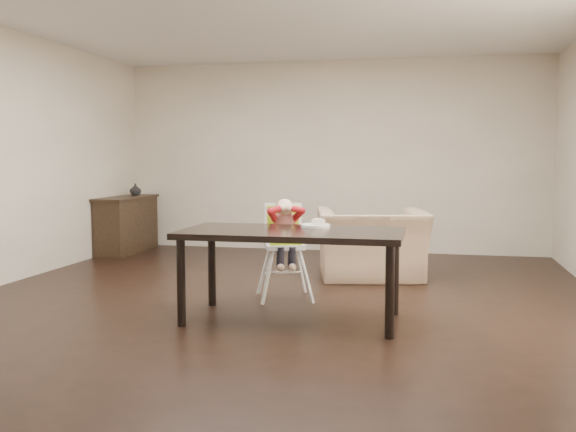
# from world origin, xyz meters

# --- Properties ---
(ground) EXTENTS (7.00, 7.00, 0.00)m
(ground) POSITION_xyz_m (0.00, 0.00, 0.00)
(ground) COLOR black
(ground) RESTS_ON ground
(room_walls) EXTENTS (6.02, 7.02, 2.71)m
(room_walls) POSITION_xyz_m (0.00, 0.00, 1.86)
(room_walls) COLOR #BDB19D
(room_walls) RESTS_ON ground
(dining_table) EXTENTS (1.80, 0.90, 0.75)m
(dining_table) POSITION_xyz_m (0.28, -0.50, 0.67)
(dining_table) COLOR black
(dining_table) RESTS_ON ground
(high_chair) EXTENTS (0.51, 0.51, 0.95)m
(high_chair) POSITION_xyz_m (0.04, 0.31, 0.67)
(high_chair) COLOR white
(high_chair) RESTS_ON ground
(plate) EXTENTS (0.28, 0.28, 0.07)m
(plate) POSITION_xyz_m (0.44, -0.23, 0.77)
(plate) COLOR white
(plate) RESTS_ON dining_table
(armchair) EXTENTS (1.30, 0.99, 1.02)m
(armchair) POSITION_xyz_m (0.76, 1.50, 0.51)
(armchair) COLOR tan
(armchair) RESTS_ON ground
(sideboard) EXTENTS (0.44, 1.26, 0.79)m
(sideboard) POSITION_xyz_m (-2.78, 2.70, 0.40)
(sideboard) COLOR black
(sideboard) RESTS_ON ground
(vase) EXTENTS (0.18, 0.19, 0.16)m
(vase) POSITION_xyz_m (-2.78, 2.99, 0.87)
(vase) COLOR #99999E
(vase) RESTS_ON sideboard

